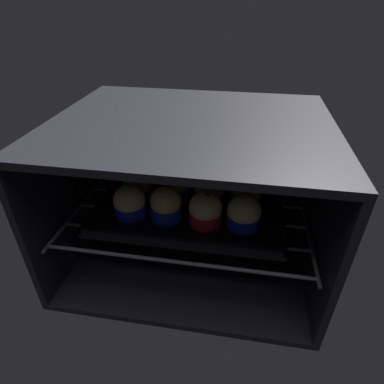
{
  "coord_description": "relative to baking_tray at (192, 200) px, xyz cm",
  "views": [
    {
      "loc": [
        10.71,
        -40.63,
        58.69
      ],
      "look_at": [
        0.0,
        23.22,
        17.03
      ],
      "focal_mm": 29.67,
      "sensor_mm": 36.0,
      "label": 1
    }
  ],
  "objects": [
    {
      "name": "muffin_row0_col0",
      "position": [
        -12.63,
        -8.75,
        3.84
      ],
      "size": [
        7.22,
        7.22,
        8.0
      ],
      "color": "#1928B7",
      "rests_on": "baking_tray"
    },
    {
      "name": "muffin_row2_col3",
      "position": [
        13.29,
        8.92,
        4.09
      ],
      "size": [
        7.1,
        7.1,
        8.26
      ],
      "color": "#1928B7",
      "rests_on": "baking_tray"
    },
    {
      "name": "oven_cavity",
      "position": [
        0.0,
        3.03,
        2.33
      ],
      "size": [
        59.0,
        47.0,
        37.0
      ],
      "color": "black",
      "rests_on": "ground"
    },
    {
      "name": "muffin_row1_col0",
      "position": [
        -13.15,
        -0.41,
        3.62
      ],
      "size": [
        7.46,
        7.46,
        7.46
      ],
      "color": "#0C8C84",
      "rests_on": "baking_tray"
    },
    {
      "name": "muffin_row1_col2",
      "position": [
        4.31,
        0.26,
        3.82
      ],
      "size": [
        7.73,
        7.73,
        7.74
      ],
      "color": "#1928B7",
      "rests_on": "baking_tray"
    },
    {
      "name": "muffin_row1_col1",
      "position": [
        -4.05,
        0.11,
        4.24
      ],
      "size": [
        7.37,
        7.37,
        8.26
      ],
      "color": "#1928B7",
      "rests_on": "baking_tray"
    },
    {
      "name": "baking_tray",
      "position": [
        0.0,
        0.0,
        0.0
      ],
      "size": [
        42.94,
        34.34,
        2.2
      ],
      "color": "black",
      "rests_on": "oven_rack"
    },
    {
      "name": "muffin_row2_col1",
      "position": [
        -4.18,
        8.48,
        4.09
      ],
      "size": [
        7.77,
        7.77,
        8.11
      ],
      "color": "#7A238C",
      "rests_on": "baking_tray"
    },
    {
      "name": "muffin_row0_col2",
      "position": [
        4.4,
        -8.93,
        3.96
      ],
      "size": [
        7.1,
        7.1,
        7.73
      ],
      "color": "red",
      "rests_on": "baking_tray"
    },
    {
      "name": "muffin_row2_col0",
      "position": [
        -12.75,
        8.69,
        3.93
      ],
      "size": [
        7.15,
        7.15,
        7.77
      ],
      "color": "#1928B7",
      "rests_on": "baking_tray"
    },
    {
      "name": "oven_rack",
      "position": [
        0.0,
        -1.22,
        -1.07
      ],
      "size": [
        54.8,
        42.0,
        0.8
      ],
      "color": "#51515B",
      "rests_on": "oven_cavity"
    },
    {
      "name": "muffin_row1_col3",
      "position": [
        12.86,
        -0.3,
        4.01
      ],
      "size": [
        7.4,
        7.4,
        8.17
      ],
      "color": "#1928B7",
      "rests_on": "baking_tray"
    },
    {
      "name": "muffin_row0_col3",
      "position": [
        12.65,
        -8.42,
        3.71
      ],
      "size": [
        7.32,
        7.32,
        7.45
      ],
      "color": "#1928B7",
      "rests_on": "baking_tray"
    },
    {
      "name": "muffin_row0_col1",
      "position": [
        -4.39,
        -8.46,
        3.96
      ],
      "size": [
        7.1,
        7.1,
        7.76
      ],
      "color": "#1928B7",
      "rests_on": "baking_tray"
    },
    {
      "name": "muffin_row2_col2",
      "position": [
        4.38,
        8.98,
        3.98
      ],
      "size": [
        7.1,
        7.1,
        7.81
      ],
      "color": "#1928B7",
      "rests_on": "baking_tray"
    }
  ]
}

